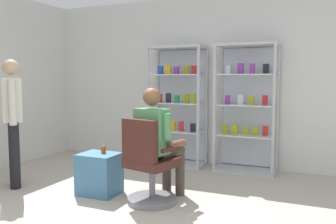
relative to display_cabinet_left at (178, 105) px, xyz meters
name	(u,v)px	position (x,y,z in m)	size (l,w,h in m)	color
back_wall	(216,81)	(0.55, 0.24, 0.38)	(6.00, 0.10, 2.70)	silver
display_cabinet_left	(178,105)	(0.00, 0.00, 0.00)	(0.90, 0.45, 1.90)	#B7B7BC
display_cabinet_right	(247,107)	(1.10, 0.00, 0.00)	(0.90, 0.45, 1.90)	#B7B7BC
office_chair	(149,169)	(0.42, -1.88, -0.57)	(0.61, 0.58, 0.96)	slate
seated_shopkeeper	(158,139)	(0.45, -1.72, -0.25)	(0.55, 0.62, 1.29)	#3F382D
storage_crate	(99,174)	(-0.29, -1.82, -0.72)	(0.46, 0.38, 0.49)	teal
tea_glass	(103,150)	(-0.25, -1.77, -0.43)	(0.06, 0.06, 0.09)	brown
standing_customer	(13,115)	(-1.46, -2.01, -0.03)	(0.41, 0.40, 1.63)	black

